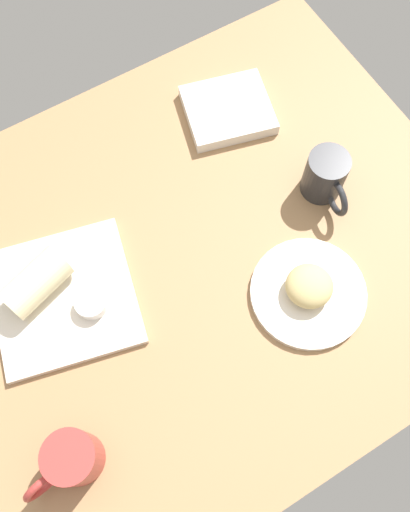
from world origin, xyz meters
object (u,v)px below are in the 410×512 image
square_plate (65,297)px  book_stack (228,110)px  sauce_cup (91,303)px  breakfast_wrap (36,283)px  scone_pastry (309,286)px  coffee_mug (325,175)px  round_plate (308,293)px  second_mug (71,460)px

square_plate → book_stack: (-47.03, -19.21, 0.60)cm
sauce_cup → breakfast_wrap: 10.33cm
scone_pastry → coffee_mug: (-14.87, -16.54, 1.35)cm
scone_pastry → coffee_mug: size_ratio=0.64×
coffee_mug → breakfast_wrap: bearing=-8.8°
round_plate → second_mug: second_mug is taller
scone_pastry → second_mug: bearing=5.4°
round_plate → book_stack: size_ratio=1.03×
square_plate → second_mug: second_mug is taller
breakfast_wrap → coffee_mug: 57.02cm
breakfast_wrap → scone_pastry: bearing=-138.9°
breakfast_wrap → second_mug: size_ratio=0.90×
book_stack → scone_pastry: bearing=78.3°
breakfast_wrap → book_stack: (-49.98, -15.80, -3.48)cm
square_plate → scone_pastry: bearing=150.5°
scone_pastry → book_stack: 41.95cm
round_plate → scone_pastry: (0.08, -0.39, 3.11)cm
square_plate → book_stack: bearing=-157.8°
second_mug → book_stack: bearing=-141.6°
book_stack → square_plate: bearing=22.2°
breakfast_wrap → coffee_mug: bearing=-116.3°
book_stack → round_plate: bearing=78.5°
scone_pastry → book_stack: size_ratio=0.41×
square_plate → sauce_cup: sauce_cup is taller
breakfast_wrap → square_plate: bearing=-156.7°
sauce_cup → breakfast_wrap: bearing=-49.2°
square_plate → coffee_mug: bearing=174.4°
scone_pastry → square_plate: 44.38cm
sauce_cup → coffee_mug: coffee_mug is taller
book_stack → second_mug: 73.49cm
scone_pastry → breakfast_wrap: size_ratio=0.70×
breakfast_wrap → second_mug: bearing=148.3°
round_plate → coffee_mug: (-14.78, -16.93, 4.46)cm
coffee_mug → scone_pastry: bearing=48.0°
square_plate → second_mug: bearing=68.4°
breakfast_wrap → second_mug: 30.77cm
square_plate → book_stack: book_stack is taller
square_plate → sauce_cup: (-3.69, 4.26, 2.14)cm
square_plate → breakfast_wrap: size_ratio=2.05×
sauce_cup → coffee_mug: bearing=178.8°
round_plate → scone_pastry: scone_pastry is taller
coffee_mug → book_stack: bearing=-75.4°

